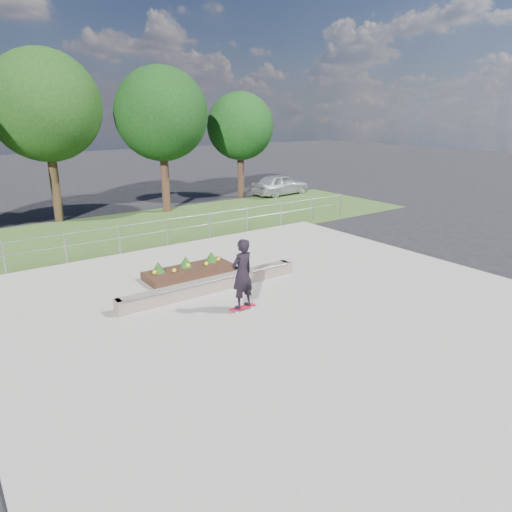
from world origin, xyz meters
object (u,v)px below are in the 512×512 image
(grind_ledge, at_px, (212,285))
(planter_bed, at_px, (189,270))
(skateboarder, at_px, (242,274))
(parked_car, at_px, (280,184))

(grind_ledge, bearing_deg, planter_bed, 86.58)
(grind_ledge, xyz_separation_m, skateboarder, (-0.01, -1.72, 0.86))
(skateboarder, height_order, parked_car, skateboarder)
(grind_ledge, distance_m, planter_bed, 1.70)
(grind_ledge, distance_m, skateboarder, 1.92)
(planter_bed, relative_size, skateboarder, 1.46)
(skateboarder, bearing_deg, grind_ledge, 89.52)
(grind_ledge, relative_size, skateboarder, 2.93)
(grind_ledge, height_order, planter_bed, planter_bed)
(grind_ledge, bearing_deg, skateboarder, -90.48)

